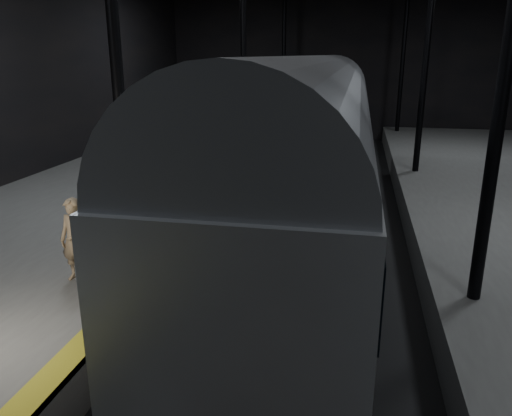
# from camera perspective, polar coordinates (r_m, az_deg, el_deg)

# --- Properties ---
(ground) EXTENTS (44.00, 44.00, 0.00)m
(ground) POSITION_cam_1_polar(r_m,az_deg,el_deg) (15.27, 6.01, -5.38)
(ground) COLOR black
(ground) RESTS_ON ground
(platform_left) EXTENTS (9.00, 43.80, 1.00)m
(platform_left) POSITION_cam_1_polar(r_m,az_deg,el_deg) (17.38, -19.36, -1.70)
(platform_left) COLOR #525250
(platform_left) RESTS_ON ground
(tactile_strip) EXTENTS (0.50, 43.80, 0.01)m
(tactile_strip) POSITION_cam_1_polar(r_m,az_deg,el_deg) (15.52, -5.90, -1.04)
(tactile_strip) COLOR olive
(tactile_strip) RESTS_ON platform_left
(track) EXTENTS (2.40, 43.00, 0.24)m
(track) POSITION_cam_1_polar(r_m,az_deg,el_deg) (15.24, 6.01, -5.14)
(track) COLOR #3F3328
(track) RESTS_ON ground
(train) EXTENTS (3.17, 21.21, 5.67)m
(train) POSITION_cam_1_polar(r_m,az_deg,el_deg) (15.14, 6.68, 6.90)
(train) COLOR #A5A8AE
(train) RESTS_ON ground
(woman) EXTENTS (0.72, 0.51, 1.89)m
(woman) POSITION_cam_1_polar(r_m,az_deg,el_deg) (11.61, -20.00, -3.47)
(woman) COLOR tan
(woman) RESTS_ON platform_left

